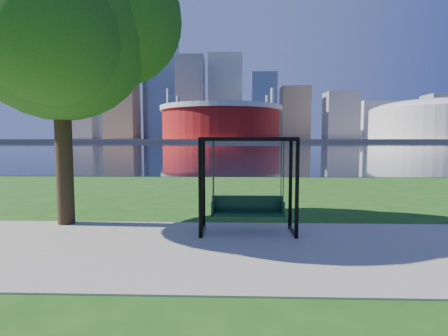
{
  "coord_description": "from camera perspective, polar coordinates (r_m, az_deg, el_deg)",
  "views": [
    {
      "loc": [
        0.03,
        -6.9,
        2.07
      ],
      "look_at": [
        -0.2,
        0.0,
        1.5
      ],
      "focal_mm": 28.0,
      "sensor_mm": 36.0,
      "label": 1
    }
  ],
  "objects": [
    {
      "name": "arena",
      "position": [
        277.35,
        31.28,
        6.93
      ],
      "size": [
        84.0,
        84.0,
        26.56
      ],
      "color": "beige",
      "rests_on": "far_bank"
    },
    {
      "name": "ground",
      "position": [
        7.21,
        1.6,
        -11.95
      ],
      "size": [
        900.0,
        900.0,
        0.0
      ],
      "primitive_type": "plane",
      "color": "#1E5114",
      "rests_on": "ground"
    },
    {
      "name": "park_tree",
      "position": [
        9.62,
        -25.46,
        20.63
      ],
      "size": [
        5.54,
        5.0,
        6.88
      ],
      "color": "black",
      "rests_on": "ground"
    },
    {
      "name": "river",
      "position": [
        108.92,
        1.9,
        3.68
      ],
      "size": [
        900.0,
        180.0,
        0.02
      ],
      "primitive_type": "cube",
      "color": "black",
      "rests_on": "ground"
    },
    {
      "name": "skyline",
      "position": [
        328.07,
        1.17,
        10.68
      ],
      "size": [
        392.0,
        66.0,
        96.5
      ],
      "color": "gray",
      "rests_on": "far_bank"
    },
    {
      "name": "far_bank",
      "position": [
        312.91,
        1.91,
        4.57
      ],
      "size": [
        900.0,
        228.0,
        2.0
      ],
      "primitive_type": "cube",
      "color": "#937F60",
      "rests_on": "ground"
    },
    {
      "name": "path",
      "position": [
        6.73,
        1.57,
        -13.06
      ],
      "size": [
        120.0,
        4.0,
        0.03
      ],
      "primitive_type": "cube",
      "color": "#9E937F",
      "rests_on": "ground"
    },
    {
      "name": "swing",
      "position": [
        7.61,
        3.87,
        -3.2
      ],
      "size": [
        2.07,
        0.91,
        2.11
      ],
      "rotation": [
        0.0,
        0.0,
        0.01
      ],
      "color": "black",
      "rests_on": "ground"
    },
    {
      "name": "stadium",
      "position": [
        242.42,
        -0.47,
        7.64
      ],
      "size": [
        83.0,
        83.0,
        32.0
      ],
      "color": "maroon",
      "rests_on": "far_bank"
    }
  ]
}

